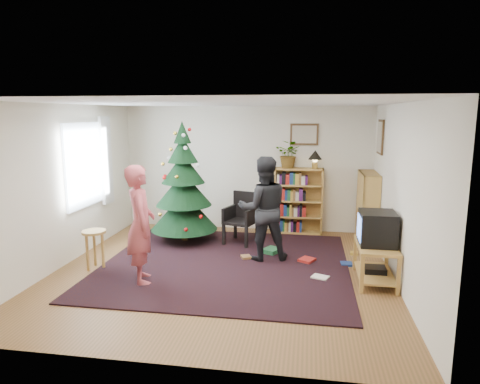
# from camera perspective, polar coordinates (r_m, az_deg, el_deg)

# --- Properties ---
(floor) EXTENTS (5.00, 5.00, 0.00)m
(floor) POSITION_cam_1_polar(r_m,az_deg,el_deg) (6.60, -2.40, -10.46)
(floor) COLOR brown
(floor) RESTS_ON ground
(ceiling) EXTENTS (5.00, 5.00, 0.00)m
(ceiling) POSITION_cam_1_polar(r_m,az_deg,el_deg) (6.17, -2.57, 11.79)
(ceiling) COLOR white
(ceiling) RESTS_ON wall_back
(wall_back) EXTENTS (5.00, 0.02, 2.50)m
(wall_back) POSITION_cam_1_polar(r_m,az_deg,el_deg) (8.70, 0.84, 3.14)
(wall_back) COLOR silver
(wall_back) RESTS_ON floor
(wall_front) EXTENTS (5.00, 0.02, 2.50)m
(wall_front) POSITION_cam_1_polar(r_m,az_deg,el_deg) (3.91, -9.91, -6.09)
(wall_front) COLOR silver
(wall_front) RESTS_ON floor
(wall_left) EXTENTS (0.02, 5.00, 2.50)m
(wall_left) POSITION_cam_1_polar(r_m,az_deg,el_deg) (7.19, -22.39, 0.82)
(wall_left) COLOR silver
(wall_left) RESTS_ON floor
(wall_right) EXTENTS (0.02, 5.00, 2.50)m
(wall_right) POSITION_cam_1_polar(r_m,az_deg,el_deg) (6.26, 20.53, -0.37)
(wall_right) COLOR silver
(wall_right) RESTS_ON floor
(rug) EXTENTS (3.80, 3.60, 0.02)m
(rug) POSITION_cam_1_polar(r_m,az_deg,el_deg) (6.87, -1.89, -9.51)
(rug) COLOR black
(rug) RESTS_ON floor
(window_pane) EXTENTS (0.04, 1.20, 1.40)m
(window_pane) POSITION_cam_1_polar(r_m,az_deg,el_deg) (7.66, -20.00, 3.41)
(window_pane) COLOR silver
(window_pane) RESTS_ON wall_left
(curtain) EXTENTS (0.06, 0.35, 1.60)m
(curtain) POSITION_cam_1_polar(r_m,az_deg,el_deg) (8.25, -17.41, 4.02)
(curtain) COLOR silver
(curtain) RESTS_ON wall_left
(picture_back) EXTENTS (0.55, 0.03, 0.42)m
(picture_back) POSITION_cam_1_polar(r_m,az_deg,el_deg) (8.52, 8.56, 7.60)
(picture_back) COLOR #4C3319
(picture_back) RESTS_ON wall_back
(picture_right) EXTENTS (0.03, 0.50, 0.60)m
(picture_right) POSITION_cam_1_polar(r_m,az_deg,el_deg) (7.89, 18.23, 6.99)
(picture_right) COLOR #4C3319
(picture_right) RESTS_ON wall_right
(christmas_tree) EXTENTS (1.22, 1.22, 2.22)m
(christmas_tree) POSITION_cam_1_polar(r_m,az_deg,el_deg) (7.90, -7.52, -0.07)
(christmas_tree) COLOR #3F2816
(christmas_tree) RESTS_ON rug
(bookshelf_back) EXTENTS (0.95, 0.30, 1.30)m
(bookshelf_back) POSITION_cam_1_polar(r_m,az_deg,el_deg) (8.55, 7.79, -1.06)
(bookshelf_back) COLOR #AE853E
(bookshelf_back) RESTS_ON floor
(bookshelf_right) EXTENTS (0.30, 0.95, 1.30)m
(bookshelf_right) POSITION_cam_1_polar(r_m,az_deg,el_deg) (8.18, 16.63, -1.92)
(bookshelf_right) COLOR #AE853E
(bookshelf_right) RESTS_ON floor
(tv_stand) EXTENTS (0.52, 0.94, 0.55)m
(tv_stand) POSITION_cam_1_polar(r_m,az_deg,el_deg) (6.39, 17.61, -8.54)
(tv_stand) COLOR #AE853E
(tv_stand) RESTS_ON floor
(crt_tv) EXTENTS (0.49, 0.53, 0.46)m
(crt_tv) POSITION_cam_1_polar(r_m,az_deg,el_deg) (6.26, 17.81, -4.61)
(crt_tv) COLOR black
(crt_tv) RESTS_ON tv_stand
(armchair) EXTENTS (0.65, 0.66, 0.94)m
(armchair) POSITION_cam_1_polar(r_m,az_deg,el_deg) (7.85, 0.19, -3.20)
(armchair) COLOR black
(armchair) RESTS_ON rug
(stool) EXTENTS (0.36, 0.36, 0.60)m
(stool) POSITION_cam_1_polar(r_m,az_deg,el_deg) (6.93, -18.86, -5.97)
(stool) COLOR #AE853E
(stool) RESTS_ON floor
(person_standing) EXTENTS (0.62, 0.72, 1.67)m
(person_standing) POSITION_cam_1_polar(r_m,az_deg,el_deg) (6.11, -13.11, -4.23)
(person_standing) COLOR #AC444B
(person_standing) RESTS_ON rug
(person_by_chair) EXTENTS (0.96, 0.83, 1.69)m
(person_by_chair) POSITION_cam_1_polar(r_m,az_deg,el_deg) (6.88, 3.13, -2.24)
(person_by_chair) COLOR black
(person_by_chair) RESTS_ON rug
(potted_plant) EXTENTS (0.61, 0.58, 0.54)m
(potted_plant) POSITION_cam_1_polar(r_m,az_deg,el_deg) (8.42, 6.58, 5.03)
(potted_plant) COLOR gray
(potted_plant) RESTS_ON bookshelf_back
(table_lamp) EXTENTS (0.27, 0.27, 0.36)m
(table_lamp) POSITION_cam_1_polar(r_m,az_deg,el_deg) (8.42, 9.98, 4.73)
(table_lamp) COLOR #A57F33
(table_lamp) RESTS_ON bookshelf_back
(floor_clutter) EXTENTS (1.97, 1.40, 0.08)m
(floor_clutter) POSITION_cam_1_polar(r_m,az_deg,el_deg) (7.05, 8.93, -8.86)
(floor_clutter) COLOR #A51E19
(floor_clutter) RESTS_ON rug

